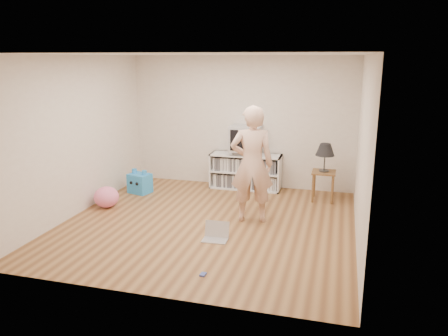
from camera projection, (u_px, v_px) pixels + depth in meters
ground at (208, 223)px, 6.93m from camera, size 4.50×4.50×0.00m
walls at (207, 143)px, 6.61m from camera, size 4.52×4.52×2.60m
ceiling at (207, 54)px, 6.29m from camera, size 4.50×4.50×0.01m
media_unit at (246, 171)px, 8.71m from camera, size 1.40×0.45×0.70m
dvd_deck at (246, 153)px, 8.60m from camera, size 0.45×0.35×0.07m
crt_tv at (246, 138)px, 8.52m from camera, size 0.60×0.53×0.50m
side_table at (324, 179)px, 7.94m from camera, size 0.42×0.42×0.55m
table_lamp at (325, 150)px, 7.81m from camera, size 0.34×0.34×0.52m
person at (252, 165)px, 6.82m from camera, size 0.75×0.57×1.86m
laptop at (216, 235)px, 6.31m from camera, size 0.37×0.30×0.25m
playing_cards at (203, 274)px, 5.27m from camera, size 0.07×0.09×0.02m
plush_blue at (140, 183)px, 8.45m from camera, size 0.47×0.41×0.46m
plush_pink at (106, 197)px, 7.63m from camera, size 0.44×0.44×0.37m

